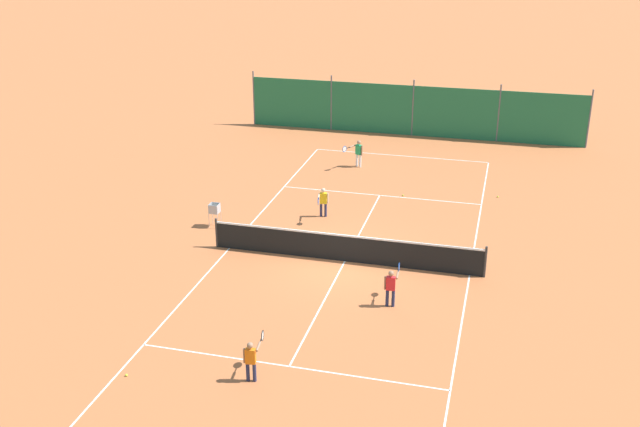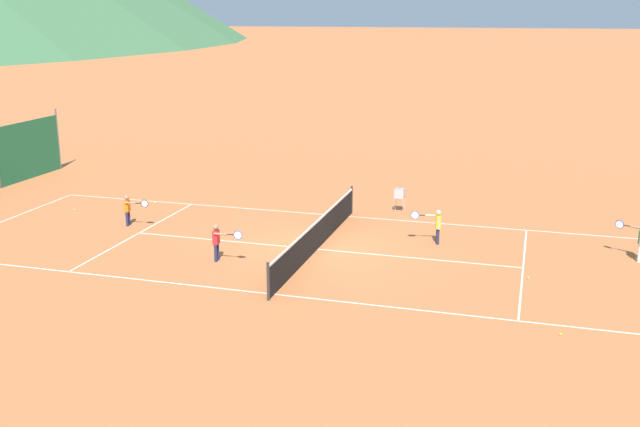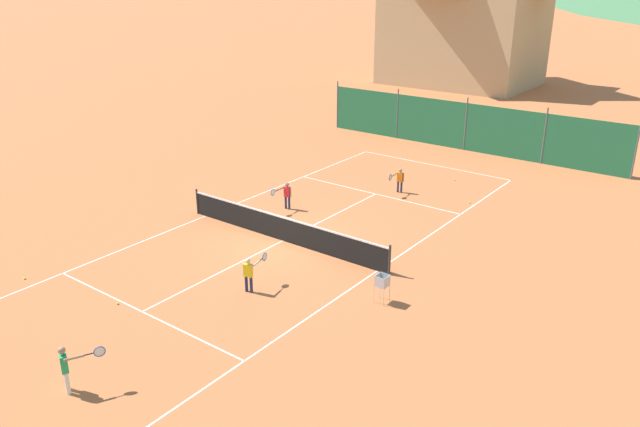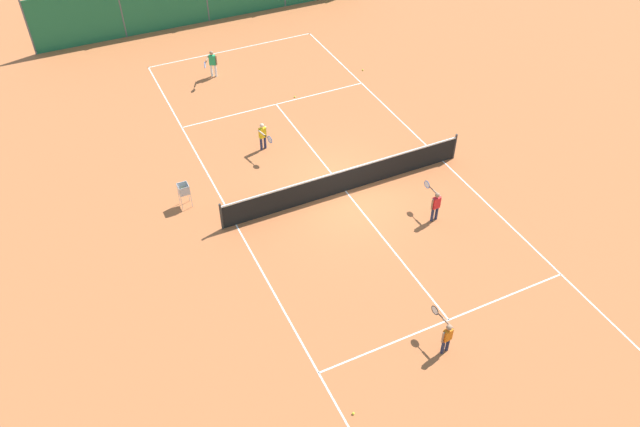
{
  "view_description": "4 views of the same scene",
  "coord_description": "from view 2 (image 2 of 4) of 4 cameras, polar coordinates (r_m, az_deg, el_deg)",
  "views": [
    {
      "loc": [
        -4.88,
        21.95,
        10.87
      ],
      "look_at": [
        1.22,
        -1.39,
        1.04
      ],
      "focal_mm": 42.0,
      "sensor_mm": 36.0,
      "label": 1
    },
    {
      "loc": [
        -21.9,
        -6.49,
        7.44
      ],
      "look_at": [
        0.89,
        0.17,
        0.94
      ],
      "focal_mm": 42.0,
      "sensor_mm": 36.0,
      "label": 2
    },
    {
      "loc": [
        13.75,
        -15.98,
        9.38
      ],
      "look_at": [
        0.68,
        1.37,
        0.81
      ],
      "focal_mm": 35.0,
      "sensor_mm": 36.0,
      "label": 3
    },
    {
      "loc": [
        8.15,
        14.98,
        13.99
      ],
      "look_at": [
        1.79,
        1.65,
        0.93
      ],
      "focal_mm": 35.0,
      "sensor_mm": 36.0,
      "label": 4
    }
  ],
  "objects": [
    {
      "name": "player_near_service",
      "position": [
        24.7,
        8.87,
        -0.78
      ],
      "size": [
        0.38,
        1.01,
        1.15
      ],
      "color": "#23284C",
      "rests_on": "ground"
    },
    {
      "name": "tennis_ball_mid_court",
      "position": [
        30.38,
        -12.45,
        0.83
      ],
      "size": [
        0.07,
        0.07,
        0.07
      ],
      "primitive_type": "sphere",
      "color": "#CCE033",
      "rests_on": "ground"
    },
    {
      "name": "tennis_net",
      "position": [
        23.88,
        -0.21,
        -1.6
      ],
      "size": [
        9.18,
        0.08,
        1.06
      ],
      "color": "#2D2D2D",
      "rests_on": "ground"
    },
    {
      "name": "player_far_service",
      "position": [
        22.92,
        -7.8,
        -2.0
      ],
      "size": [
        0.39,
        0.99,
        1.16
      ],
      "color": "#23284C",
      "rests_on": "ground"
    },
    {
      "name": "player_far_baseline",
      "position": [
        27.3,
        -14.38,
        0.41
      ],
      "size": [
        0.37,
        0.97,
        1.1
      ],
      "color": "#23284C",
      "rests_on": "ground"
    },
    {
      "name": "court_line_markings",
      "position": [
        24.03,
        -0.21,
        -2.73
      ],
      "size": [
        8.25,
        23.85,
        0.01
      ],
      "color": "white",
      "rests_on": "ground"
    },
    {
      "name": "ground_plane",
      "position": [
        24.03,
        -0.21,
        -2.74
      ],
      "size": [
        600.0,
        600.0,
        0.0
      ],
      "primitive_type": "plane",
      "color": "#BC6638"
    },
    {
      "name": "tennis_ball_near_corner",
      "position": [
        30.11,
        -18.2,
        0.28
      ],
      "size": [
        0.07,
        0.07,
        0.07
      ],
      "primitive_type": "sphere",
      "color": "#CCE033",
      "rests_on": "ground"
    },
    {
      "name": "tennis_ball_by_net_left",
      "position": [
        18.75,
        17.86,
        -8.75
      ],
      "size": [
        0.07,
        0.07,
        0.07
      ],
      "primitive_type": "sphere",
      "color": "#CCE033",
      "rests_on": "ground"
    },
    {
      "name": "tennis_ball_alley_left",
      "position": [
        22.24,
        15.59,
        -4.74
      ],
      "size": [
        0.07,
        0.07,
        0.07
      ],
      "primitive_type": "sphere",
      "color": "#CCE033",
      "rests_on": "ground"
    },
    {
      "name": "ball_hopper",
      "position": [
        28.44,
        6.07,
        1.41
      ],
      "size": [
        0.36,
        0.36,
        0.89
      ],
      "color": "#B7B7BC",
      "rests_on": "ground"
    }
  ]
}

